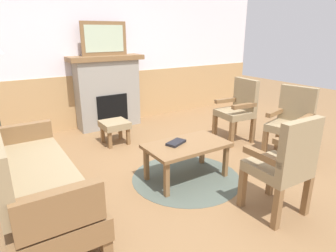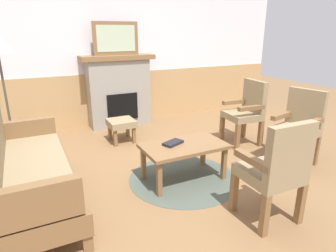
# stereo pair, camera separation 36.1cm
# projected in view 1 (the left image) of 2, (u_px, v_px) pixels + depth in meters

# --- Properties ---
(ground_plane) EXTENTS (14.00, 14.00, 0.00)m
(ground_plane) POSITION_uv_depth(u_px,v_px,m) (184.00, 176.00, 3.51)
(ground_plane) COLOR olive
(wall_back) EXTENTS (7.20, 0.14, 2.70)m
(wall_back) POSITION_uv_depth(u_px,v_px,m) (100.00, 53.00, 5.17)
(wall_back) COLOR white
(wall_back) RESTS_ON ground_plane
(fireplace) EXTENTS (1.30, 0.44, 1.28)m
(fireplace) POSITION_uv_depth(u_px,v_px,m) (108.00, 91.00, 5.18)
(fireplace) COLOR gray
(fireplace) RESTS_ON ground_plane
(framed_picture) EXTENTS (0.80, 0.04, 0.56)m
(framed_picture) POSITION_uv_depth(u_px,v_px,m) (104.00, 39.00, 4.90)
(framed_picture) COLOR brown
(framed_picture) RESTS_ON fireplace
(couch) EXTENTS (0.70, 1.80, 0.98)m
(couch) POSITION_uv_depth(u_px,v_px,m) (34.00, 179.00, 2.64)
(couch) COLOR brown
(couch) RESTS_ON ground_plane
(coffee_table) EXTENTS (0.96, 0.56, 0.44)m
(coffee_table) POSITION_uv_depth(u_px,v_px,m) (187.00, 148.00, 3.36)
(coffee_table) COLOR brown
(coffee_table) RESTS_ON ground_plane
(round_rug) EXTENTS (1.30, 1.30, 0.01)m
(round_rug) POSITION_uv_depth(u_px,v_px,m) (186.00, 177.00, 3.48)
(round_rug) COLOR #4C564C
(round_rug) RESTS_ON ground_plane
(book_on_table) EXTENTS (0.27, 0.21, 0.03)m
(book_on_table) POSITION_uv_depth(u_px,v_px,m) (176.00, 143.00, 3.34)
(book_on_table) COLOR black
(book_on_table) RESTS_ON coffee_table
(footstool) EXTENTS (0.40, 0.40, 0.36)m
(footstool) POSITION_uv_depth(u_px,v_px,m) (115.00, 126.00, 4.46)
(footstool) COLOR brown
(footstool) RESTS_ON ground_plane
(armchair_near_fireplace) EXTENTS (0.57, 0.57, 0.98)m
(armchair_near_fireplace) POSITION_uv_depth(u_px,v_px,m) (292.00, 120.00, 3.90)
(armchair_near_fireplace) COLOR brown
(armchair_near_fireplace) RESTS_ON ground_plane
(armchair_by_window_left) EXTENTS (0.52, 0.52, 0.98)m
(armchair_by_window_left) POSITION_uv_depth(u_px,v_px,m) (238.00, 107.00, 4.54)
(armchair_by_window_left) COLOR brown
(armchair_by_window_left) RESTS_ON ground_plane
(armchair_front_left) EXTENTS (0.49, 0.49, 0.98)m
(armchair_front_left) POSITION_uv_depth(u_px,v_px,m) (284.00, 163.00, 2.64)
(armchair_front_left) COLOR brown
(armchair_front_left) RESTS_ON ground_plane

